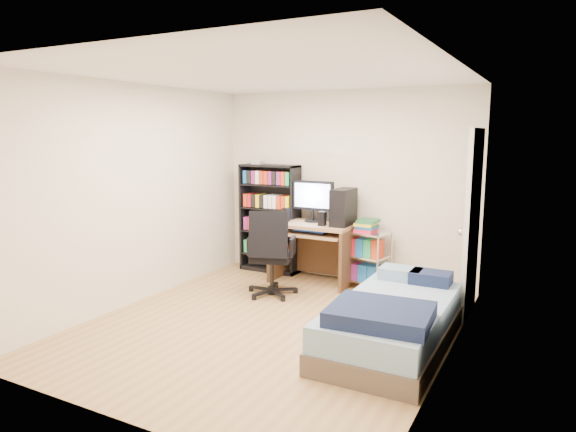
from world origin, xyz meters
The scene contains 7 objects.
room centered at (0.00, 0.00, 1.25)m, with size 3.58×4.08×2.58m.
media_shelf centered at (-1.05, 1.84, 0.78)m, with size 0.85×0.28×1.58m.
computer_desk centered at (-0.17, 1.66, 0.72)m, with size 1.05×0.61×1.33m.
office_chair centered at (-0.47, 0.86, 0.34)m, with size 0.80×0.80×1.06m.
wire_cart centered at (0.41, 1.72, 0.58)m, with size 0.60×0.48×0.89m.
bed centered at (1.26, 0.08, 0.24)m, with size 0.96×1.91×0.55m.
door centered at (1.72, 1.35, 1.00)m, with size 0.12×0.80×2.00m.
Camera 1 is at (2.51, -4.33, 1.95)m, focal length 32.00 mm.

